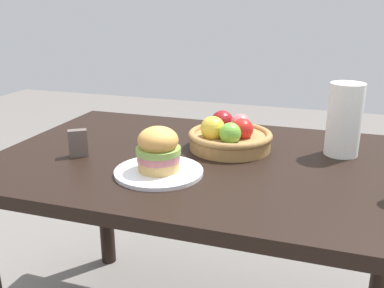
{
  "coord_description": "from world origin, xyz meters",
  "views": [
    {
      "loc": [
        0.35,
        -1.26,
        1.23
      ],
      "look_at": [
        -0.04,
        -0.05,
        0.81
      ],
      "focal_mm": 39.91,
      "sensor_mm": 36.0,
      "label": 1
    }
  ],
  "objects_px": {
    "paper_towel_roll": "(344,120)",
    "napkin_holder": "(78,143)",
    "sandwich": "(158,149)",
    "fruit_basket": "(229,136)",
    "plate": "(159,172)"
  },
  "relations": [
    {
      "from": "plate",
      "to": "sandwich",
      "type": "height_order",
      "value": "sandwich"
    },
    {
      "from": "fruit_basket",
      "to": "paper_towel_roll",
      "type": "distance_m",
      "value": 0.38
    },
    {
      "from": "plate",
      "to": "paper_towel_roll",
      "type": "relative_size",
      "value": 1.1
    },
    {
      "from": "sandwich",
      "to": "napkin_holder",
      "type": "height_order",
      "value": "sandwich"
    },
    {
      "from": "napkin_holder",
      "to": "fruit_basket",
      "type": "bearing_deg",
      "value": -7.43
    },
    {
      "from": "paper_towel_roll",
      "to": "napkin_holder",
      "type": "distance_m",
      "value": 0.87
    },
    {
      "from": "fruit_basket",
      "to": "plate",
      "type": "bearing_deg",
      "value": -116.66
    },
    {
      "from": "fruit_basket",
      "to": "paper_towel_roll",
      "type": "bearing_deg",
      "value": 9.06
    },
    {
      "from": "sandwich",
      "to": "paper_towel_roll",
      "type": "distance_m",
      "value": 0.62
    },
    {
      "from": "napkin_holder",
      "to": "sandwich",
      "type": "bearing_deg",
      "value": -45.13
    },
    {
      "from": "fruit_basket",
      "to": "napkin_holder",
      "type": "bearing_deg",
      "value": -153.31
    },
    {
      "from": "sandwich",
      "to": "fruit_basket",
      "type": "height_order",
      "value": "sandwich"
    },
    {
      "from": "plate",
      "to": "napkin_holder",
      "type": "distance_m",
      "value": 0.32
    },
    {
      "from": "plate",
      "to": "paper_towel_roll",
      "type": "bearing_deg",
      "value": 34.09
    },
    {
      "from": "paper_towel_roll",
      "to": "napkin_holder",
      "type": "relative_size",
      "value": 2.67
    }
  ]
}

